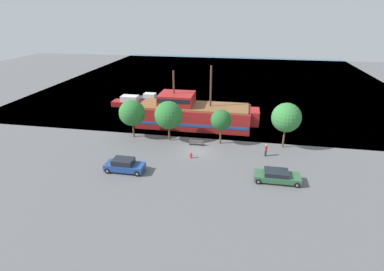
{
  "coord_description": "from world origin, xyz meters",
  "views": [
    {
      "loc": [
        5.69,
        -35.12,
        17.3
      ],
      "look_at": [
        -1.0,
        2.0,
        1.2
      ],
      "focal_mm": 28.0,
      "sensor_mm": 36.0,
      "label": 1
    }
  ],
  "objects_px": {
    "fire_hydrant": "(191,155)",
    "pirate_ship": "(193,114)",
    "moored_boat_outer": "(132,102)",
    "parked_car_curb_front": "(277,176)",
    "pedestrian_walking_near": "(266,150)",
    "moored_boat_dockside": "(152,99)",
    "bench_promenade_east": "(196,142)",
    "parked_car_curb_mid": "(124,165)"
  },
  "relations": [
    {
      "from": "fire_hydrant",
      "to": "pirate_ship",
      "type": "bearing_deg",
      "value": 99.04
    },
    {
      "from": "moored_boat_outer",
      "to": "parked_car_curb_front",
      "type": "xyz_separation_m",
      "value": [
        25.03,
        -23.06,
        -0.07
      ]
    },
    {
      "from": "moored_boat_outer",
      "to": "pedestrian_walking_near",
      "type": "xyz_separation_m",
      "value": [
        24.13,
        -17.07,
        0.07
      ]
    },
    {
      "from": "moored_boat_dockside",
      "to": "moored_boat_outer",
      "type": "relative_size",
      "value": 0.72
    },
    {
      "from": "fire_hydrant",
      "to": "pedestrian_walking_near",
      "type": "relative_size",
      "value": 0.48
    },
    {
      "from": "bench_promenade_east",
      "to": "pirate_ship",
      "type": "bearing_deg",
      "value": 103.87
    },
    {
      "from": "moored_boat_dockside",
      "to": "moored_boat_outer",
      "type": "height_order",
      "value": "moored_boat_outer"
    },
    {
      "from": "parked_car_curb_front",
      "to": "fire_hydrant",
      "type": "xyz_separation_m",
      "value": [
        -10.1,
        3.76,
        -0.25
      ]
    },
    {
      "from": "pirate_ship",
      "to": "fire_hydrant",
      "type": "bearing_deg",
      "value": -80.96
    },
    {
      "from": "parked_car_curb_mid",
      "to": "fire_hydrant",
      "type": "distance_m",
      "value": 8.28
    },
    {
      "from": "pirate_ship",
      "to": "parked_car_curb_front",
      "type": "xyz_separation_m",
      "value": [
        11.87,
        -14.89,
        -1.32
      ]
    },
    {
      "from": "parked_car_curb_front",
      "to": "bench_promenade_east",
      "type": "bearing_deg",
      "value": 143.08
    },
    {
      "from": "moored_boat_dockside",
      "to": "parked_car_curb_mid",
      "type": "xyz_separation_m",
      "value": [
        5.08,
        -26.69,
        0.06
      ]
    },
    {
      "from": "pirate_ship",
      "to": "fire_hydrant",
      "type": "xyz_separation_m",
      "value": [
        1.77,
        -11.14,
        -1.57
      ]
    },
    {
      "from": "moored_boat_outer",
      "to": "fire_hydrant",
      "type": "height_order",
      "value": "moored_boat_outer"
    },
    {
      "from": "parked_car_curb_mid",
      "to": "parked_car_curb_front",
      "type": "bearing_deg",
      "value": 2.81
    },
    {
      "from": "fire_hydrant",
      "to": "moored_boat_dockside",
      "type": "bearing_deg",
      "value": 118.44
    },
    {
      "from": "moored_boat_dockside",
      "to": "parked_car_curb_front",
      "type": "xyz_separation_m",
      "value": [
        22.06,
        -25.85,
        -0.05
      ]
    },
    {
      "from": "moored_boat_outer",
      "to": "bench_promenade_east",
      "type": "bearing_deg",
      "value": -45.98
    },
    {
      "from": "bench_promenade_east",
      "to": "pedestrian_walking_near",
      "type": "height_order",
      "value": "pedestrian_walking_near"
    },
    {
      "from": "moored_boat_outer",
      "to": "parked_car_curb_mid",
      "type": "height_order",
      "value": "moored_boat_outer"
    },
    {
      "from": "fire_hydrant",
      "to": "pedestrian_walking_near",
      "type": "height_order",
      "value": "pedestrian_walking_near"
    },
    {
      "from": "pirate_ship",
      "to": "pedestrian_walking_near",
      "type": "height_order",
      "value": "pirate_ship"
    },
    {
      "from": "parked_car_curb_mid",
      "to": "moored_boat_dockside",
      "type": "bearing_deg",
      "value": 100.78
    },
    {
      "from": "parked_car_curb_front",
      "to": "moored_boat_outer",
      "type": "bearing_deg",
      "value": 137.35
    },
    {
      "from": "parked_car_curb_front",
      "to": "bench_promenade_east",
      "type": "xyz_separation_m",
      "value": [
        -10.06,
        7.56,
        -0.22
      ]
    },
    {
      "from": "pirate_ship",
      "to": "pedestrian_walking_near",
      "type": "distance_m",
      "value": 14.18
    },
    {
      "from": "parked_car_curb_front",
      "to": "parked_car_curb_mid",
      "type": "bearing_deg",
      "value": -177.19
    },
    {
      "from": "parked_car_curb_mid",
      "to": "pedestrian_walking_near",
      "type": "xyz_separation_m",
      "value": [
        16.08,
        6.82,
        0.03
      ]
    },
    {
      "from": "pedestrian_walking_near",
      "to": "parked_car_curb_mid",
      "type": "bearing_deg",
      "value": -157.01
    },
    {
      "from": "moored_boat_outer",
      "to": "fire_hydrant",
      "type": "relative_size",
      "value": 10.35
    },
    {
      "from": "moored_boat_outer",
      "to": "pedestrian_walking_near",
      "type": "relative_size",
      "value": 4.97
    },
    {
      "from": "moored_boat_outer",
      "to": "bench_promenade_east",
      "type": "distance_m",
      "value": 21.55
    },
    {
      "from": "parked_car_curb_front",
      "to": "moored_boat_dockside",
      "type": "bearing_deg",
      "value": 130.48
    },
    {
      "from": "fire_hydrant",
      "to": "bench_promenade_east",
      "type": "xyz_separation_m",
      "value": [
        0.04,
        3.8,
        0.03
      ]
    },
    {
      "from": "pirate_ship",
      "to": "parked_car_curb_front",
      "type": "distance_m",
      "value": 19.09
    },
    {
      "from": "moored_boat_outer",
      "to": "parked_car_curb_mid",
      "type": "bearing_deg",
      "value": -71.38
    },
    {
      "from": "pirate_ship",
      "to": "moored_boat_outer",
      "type": "distance_m",
      "value": 15.54
    },
    {
      "from": "moored_boat_dockside",
      "to": "bench_promenade_east",
      "type": "relative_size",
      "value": 3.01
    },
    {
      "from": "parked_car_curb_front",
      "to": "bench_promenade_east",
      "type": "height_order",
      "value": "parked_car_curb_front"
    },
    {
      "from": "pirate_ship",
      "to": "parked_car_curb_front",
      "type": "bearing_deg",
      "value": -51.44
    },
    {
      "from": "parked_car_curb_front",
      "to": "parked_car_curb_mid",
      "type": "distance_m",
      "value": 17.0
    }
  ]
}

